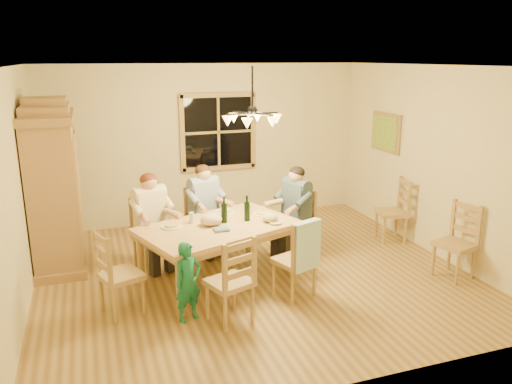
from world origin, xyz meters
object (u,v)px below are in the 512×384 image
object	(u,v)px
chair_end_left	(122,288)
adult_slate_man	(296,201)
chandelier	(252,118)
chair_near_right	(294,272)
child	(188,282)
adult_plaid_man	(204,199)
chair_spare_front	(454,255)
chair_end_right	(295,236)
adult_woman	(150,209)
dining_table	(218,233)
chair_spare_back	(391,222)
armoire	(55,191)
chair_far_left	(153,247)
wine_bottle_a	(224,210)
chair_near_left	(230,295)
wine_bottle_b	(247,208)
chair_far_right	(205,234)

from	to	relation	value
chair_end_left	adult_slate_man	xyz separation A→B (m)	(2.49, 0.89, 0.54)
chandelier	chair_end_left	bearing A→B (deg)	-163.16
chair_near_right	child	bearing A→B (deg)	167.29
chandelier	adult_plaid_man	size ratio (longest dim) A/B	0.88
chair_spare_front	chair_end_right	bearing A→B (deg)	36.52
chair_end_right	adult_woman	world-z (taller)	adult_woman
dining_table	chair_spare_back	size ratio (longest dim) A/B	2.21
chandelier	chair_spare_back	size ratio (longest dim) A/B	0.78
armoire	chair_far_left	xyz separation A→B (m)	(1.19, -0.58, -0.75)
chair_end_left	adult_woman	xyz separation A→B (m)	(0.49, 1.13, 0.54)
armoire	chair_end_left	size ratio (longest dim) A/B	2.32
chair_near_right	wine_bottle_a	bearing A→B (deg)	110.67
chandelier	chair_end_right	xyz separation A→B (m)	(0.76, 0.37, -1.77)
chair_end_left	child	world-z (taller)	chair_end_left
chair_near_left	chair_near_right	size ratio (longest dim) A/B	1.00
armoire	wine_bottle_b	size ratio (longest dim) A/B	6.97
armoire	child	distance (m)	2.59
adult_woman	chair_spare_back	bearing A→B (deg)	158.49
adult_slate_man	wine_bottle_a	bearing A→B (deg)	88.08
chair_near_left	chair_spare_back	distance (m)	3.46
chandelier	chair_end_left	xyz separation A→B (m)	(-1.73, -0.52, -1.77)
dining_table	adult_woman	distance (m)	1.03
chair_end_left	wine_bottle_a	distance (m)	1.57
chair_spare_front	chair_end_left	bearing A→B (deg)	68.72
adult_woman	child	xyz separation A→B (m)	(0.19, -1.53, -0.39)
adult_slate_man	chair_spare_front	distance (m)	2.21
chair_end_right	wine_bottle_a	bearing A→B (deg)	88.08
child	chair_spare_back	xyz separation A→B (m)	(3.50, 1.42, -0.15)
chair_far_right	wine_bottle_a	size ratio (longest dim) A/B	3.00
chandelier	wine_bottle_a	size ratio (longest dim) A/B	2.33
chandelier	chair_end_left	distance (m)	2.53
chair_near_left	wine_bottle_b	bearing A→B (deg)	43.25
chair_far_right	chair_spare_back	world-z (taller)	same
armoire	dining_table	world-z (taller)	armoire
chair_end_left	chair_spare_back	xyz separation A→B (m)	(4.18, 1.02, 0.00)
chair_near_left	child	distance (m)	0.47
wine_bottle_a	chair_spare_front	world-z (taller)	wine_bottle_a
chair_end_right	adult_woman	distance (m)	2.08
chair_far_left	chair_end_left	size ratio (longest dim) A/B	1.00
adult_woman	adult_slate_man	distance (m)	2.01
chair_far_right	chair_near_right	distance (m)	1.80
chair_far_right	child	world-z (taller)	chair_far_right
adult_slate_man	wine_bottle_b	xyz separation A→B (m)	(-0.84, -0.39, 0.08)
chair_near_right	wine_bottle_a	world-z (taller)	wine_bottle_a
adult_woman	child	distance (m)	1.59
chandelier	chair_end_right	distance (m)	1.97
wine_bottle_a	chair_spare_back	world-z (taller)	wine_bottle_a
chair_far_left	adult_slate_man	xyz separation A→B (m)	(2.00, -0.24, 0.54)
child	dining_table	bearing A→B (deg)	34.23
chair_spare_front	adult_slate_man	bearing A→B (deg)	36.52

